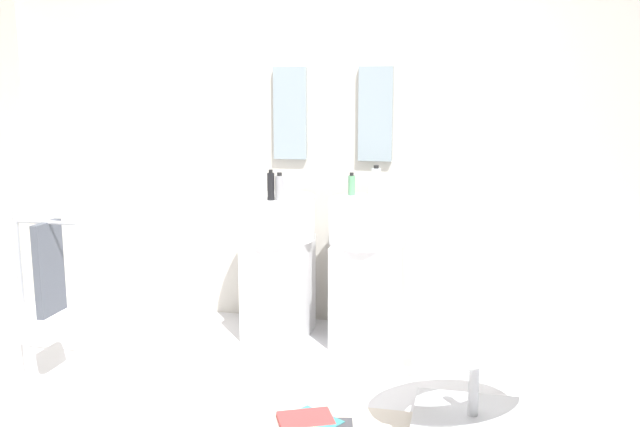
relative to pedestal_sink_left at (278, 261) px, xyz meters
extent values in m
cube|color=beige|center=(0.28, 0.39, 0.81)|extent=(4.80, 0.10, 2.60)
cube|color=white|center=(0.00, 0.00, -0.17)|extent=(0.40, 0.40, 0.64)
cylinder|color=white|center=(0.00, 0.00, 0.29)|extent=(0.47, 0.47, 0.28)
cylinder|color=#B7BABF|center=(0.00, 0.13, 0.48)|extent=(0.02, 0.02, 0.10)
cube|color=white|center=(0.57, 0.00, -0.17)|extent=(0.40, 0.40, 0.64)
cylinder|color=white|center=(0.57, 0.00, 0.29)|extent=(0.47, 0.47, 0.28)
cylinder|color=#B7BABF|center=(0.57, 0.13, 0.48)|extent=(0.02, 0.02, 0.10)
cube|color=#8C9EA8|center=(0.00, 0.32, 0.93)|extent=(0.22, 0.03, 0.60)
cube|color=#8C9EA8|center=(0.57, 0.32, 0.93)|extent=(0.22, 0.03, 0.60)
cube|color=#B7BABF|center=(1.25, -1.01, -0.46)|extent=(0.56, 0.50, 0.06)
cylinder|color=#B7BABF|center=(1.25, -1.01, -0.29)|extent=(0.05, 0.05, 0.34)
torus|color=white|center=(1.25, -1.01, -0.09)|extent=(1.09, 1.09, 0.49)
cylinder|color=#B7BABF|center=(-1.15, -1.01, -0.02)|extent=(0.03, 0.03, 0.95)
cylinder|color=#B7BABF|center=(-0.97, -1.01, 0.41)|extent=(0.36, 0.02, 0.02)
cube|color=#4C515B|center=(-0.97, -1.01, 0.16)|extent=(0.04, 0.22, 0.50)
cube|color=#B73838|center=(0.47, -1.16, -0.47)|extent=(0.31, 0.28, 0.03)
cube|color=teal|center=(0.50, -1.18, -0.47)|extent=(0.31, 0.29, 0.03)
cylinder|color=#99999E|center=(0.06, -0.15, 0.50)|extent=(0.05, 0.05, 0.15)
cylinder|color=black|center=(0.06, -0.15, 0.58)|extent=(0.03, 0.03, 0.02)
cylinder|color=silver|center=(0.60, 0.15, 0.51)|extent=(0.06, 0.06, 0.17)
cylinder|color=black|center=(0.60, 0.15, 0.61)|extent=(0.03, 0.03, 0.02)
cylinder|color=black|center=(0.01, -0.17, 0.51)|extent=(0.04, 0.04, 0.17)
cylinder|color=black|center=(0.01, -0.17, 0.60)|extent=(0.02, 0.02, 0.02)
cylinder|color=#59996B|center=(0.45, 0.12, 0.49)|extent=(0.04, 0.04, 0.12)
cylinder|color=black|center=(0.45, 0.12, 0.56)|extent=(0.02, 0.02, 0.02)
camera|label=1|loc=(1.21, -4.18, 1.12)|focal=39.21mm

